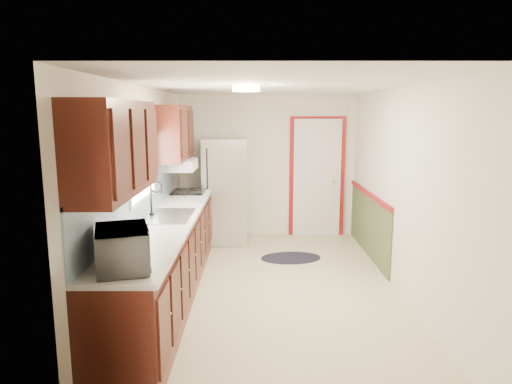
{
  "coord_description": "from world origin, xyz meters",
  "views": [
    {
      "loc": [
        -0.2,
        -5.25,
        2.1
      ],
      "look_at": [
        -0.19,
        0.21,
        1.15
      ],
      "focal_mm": 32.0,
      "sensor_mm": 36.0,
      "label": 1
    }
  ],
  "objects": [
    {
      "name": "kitchen_run",
      "position": [
        -1.24,
        -0.29,
        0.81
      ],
      "size": [
        0.63,
        4.0,
        2.2
      ],
      "color": "#3A130D",
      "rests_on": "ground"
    },
    {
      "name": "microwave",
      "position": [
        -1.2,
        -1.95,
        1.13
      ],
      "size": [
        0.47,
        0.63,
        0.38
      ],
      "primitive_type": "imported",
      "rotation": [
        0.0,
        0.0,
        1.89
      ],
      "color": "white",
      "rests_on": "kitchen_run"
    },
    {
      "name": "rug",
      "position": [
        0.32,
        1.15,
        0.01
      ],
      "size": [
        0.94,
        0.67,
        0.01
      ],
      "primitive_type": "ellipsoid",
      "rotation": [
        0.0,
        0.0,
        0.12
      ],
      "color": "black",
      "rests_on": "ground"
    },
    {
      "name": "cooktop",
      "position": [
        -1.19,
        1.4,
        0.95
      ],
      "size": [
        0.48,
        0.57,
        0.02
      ],
      "primitive_type": "cube",
      "color": "black",
      "rests_on": "kitchen_run"
    },
    {
      "name": "room_shell",
      "position": [
        0.0,
        0.0,
        1.2
      ],
      "size": [
        3.2,
        5.2,
        2.52
      ],
      "color": "beige",
      "rests_on": "ground"
    },
    {
      "name": "back_wall_trim",
      "position": [
        0.99,
        2.21,
        0.89
      ],
      "size": [
        1.12,
        2.3,
        2.08
      ],
      "color": "maroon",
      "rests_on": "ground"
    },
    {
      "name": "refrigerator",
      "position": [
        -0.7,
        2.03,
        0.85
      ],
      "size": [
        0.75,
        0.73,
        1.7
      ],
      "rotation": [
        0.0,
        0.0,
        0.06
      ],
      "color": "#B7B7BC",
      "rests_on": "ground"
    },
    {
      "name": "ceiling_fixture",
      "position": [
        -0.3,
        -0.2,
        2.36
      ],
      "size": [
        0.3,
        0.3,
        0.06
      ],
      "primitive_type": "cylinder",
      "color": "#FFD88C",
      "rests_on": "room_shell"
    }
  ]
}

